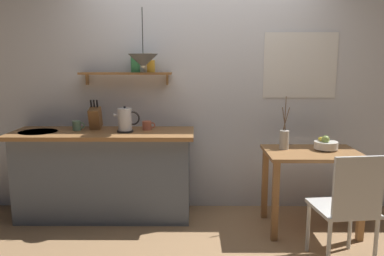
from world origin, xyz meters
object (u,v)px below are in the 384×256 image
(fruit_bowl, at_px, (326,144))
(electric_kettle, at_px, (125,120))
(dining_chair_near, at_px, (348,204))
(twig_vase, at_px, (284,139))
(coffee_mug_spare, at_px, (147,125))
(knife_block, at_px, (95,118))
(pendant_lamp, at_px, (143,61))
(dining_table, at_px, (311,167))
(coffee_mug_by_sink, at_px, (77,126))

(fruit_bowl, distance_m, electric_kettle, 1.95)
(dining_chair_near, height_order, fruit_bowl, dining_chair_near)
(twig_vase, relative_size, coffee_mug_spare, 3.81)
(dining_chair_near, bearing_deg, knife_block, 153.83)
(pendant_lamp, bearing_deg, dining_chair_near, -28.93)
(dining_table, distance_m, twig_vase, 0.36)
(dining_table, relative_size, fruit_bowl, 3.96)
(dining_table, xyz_separation_m, dining_chair_near, (0.08, -0.70, -0.10))
(coffee_mug_spare, bearing_deg, dining_table, -12.64)
(twig_vase, xyz_separation_m, coffee_mug_by_sink, (-2.06, 0.23, 0.09))
(dining_table, bearing_deg, coffee_mug_spare, 167.36)
(fruit_bowl, xyz_separation_m, coffee_mug_by_sink, (-2.45, 0.27, 0.13))
(pendant_lamp, bearing_deg, dining_table, -7.97)
(knife_block, relative_size, coffee_mug_spare, 2.33)
(dining_table, height_order, electric_kettle, electric_kettle)
(pendant_lamp, bearing_deg, coffee_mug_spare, 85.99)
(coffee_mug_by_sink, bearing_deg, knife_block, 18.61)
(dining_chair_near, height_order, knife_block, knife_block)
(coffee_mug_by_sink, bearing_deg, fruit_bowl, -6.24)
(fruit_bowl, relative_size, knife_block, 0.71)
(twig_vase, relative_size, electric_kettle, 1.94)
(electric_kettle, bearing_deg, coffee_mug_spare, 31.60)
(dining_chair_near, relative_size, twig_vase, 1.83)
(twig_vase, height_order, pendant_lamp, pendant_lamp)
(dining_table, height_order, pendant_lamp, pendant_lamp)
(dining_table, xyz_separation_m, knife_block, (-2.13, 0.38, 0.41))
(electric_kettle, relative_size, coffee_mug_by_sink, 2.10)
(fruit_bowl, bearing_deg, pendant_lamp, 174.41)
(fruit_bowl, distance_m, twig_vase, 0.39)
(dining_chair_near, xyz_separation_m, pendant_lamp, (-1.68, 0.93, 1.09))
(dining_table, relative_size, pendant_lamp, 1.54)
(dining_table, relative_size, twig_vase, 1.72)
(fruit_bowl, bearing_deg, dining_table, -158.94)
(twig_vase, height_order, electric_kettle, twig_vase)
(fruit_bowl, bearing_deg, coffee_mug_by_sink, 173.76)
(fruit_bowl, xyz_separation_m, knife_block, (-2.27, 0.33, 0.20))
(dining_table, height_order, coffee_mug_by_sink, coffee_mug_by_sink)
(dining_table, relative_size, coffee_mug_by_sink, 7.02)
(fruit_bowl, height_order, pendant_lamp, pendant_lamp)
(dining_table, relative_size, electric_kettle, 3.34)
(dining_table, distance_m, coffee_mug_spare, 1.67)
(knife_block, bearing_deg, coffee_mug_spare, -2.45)
(knife_block, bearing_deg, twig_vase, -8.68)
(electric_kettle, xyz_separation_m, coffee_mug_spare, (0.20, 0.12, -0.07))
(coffee_mug_spare, bearing_deg, coffee_mug_by_sink, -177.09)
(twig_vase, bearing_deg, dining_table, -20.65)
(dining_table, distance_m, pendant_lamp, 1.90)
(dining_table, distance_m, knife_block, 2.20)
(knife_block, distance_m, coffee_mug_spare, 0.54)
(dining_table, height_order, fruit_bowl, fruit_bowl)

